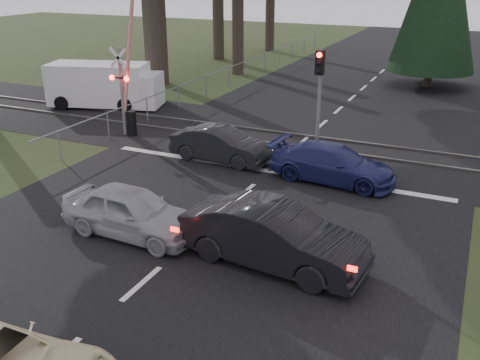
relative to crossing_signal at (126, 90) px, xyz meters
The scene contains 14 objects.
ground 12.37m from the crossing_signal, 53.38° to the right, with size 120.00×120.00×0.00m, color #2C3819.
road 7.56m from the crossing_signal, ahead, with size 14.00×100.00×0.01m, color black.
rail_corridor 7.88m from the crossing_signal, 16.92° to the left, with size 120.00×8.00×0.01m, color black.
stop_line 7.72m from the crossing_signal, 12.30° to the right, with size 13.00×0.35×0.00m, color silver.
rail_near 7.68m from the crossing_signal, 11.00° to the left, with size 120.00×0.12×0.10m, color #59544C.
rail_far 8.13m from the crossing_signal, 22.50° to the left, with size 120.00×0.12×0.10m, color #59544C.
crossing_signal is the anchor object (origin of this frame).
traffic_signal_center 8.36m from the crossing_signal, ahead, with size 0.32×0.48×4.10m.
fence_left 12.89m from the crossing_signal, 92.37° to the left, with size 0.10×36.00×1.20m, color slate, non-canonical shape.
dark_hatchback 12.46m from the crossing_signal, 38.01° to the right, with size 1.65×4.72×1.56m, color black.
silver_car 9.69m from the crossing_signal, 54.04° to the right, with size 1.64×4.08×1.39m, color #9D9FA4.
blue_sedan 9.85m from the crossing_signal, ahead, with size 1.79×4.39×1.27m, color navy.
dark_car_far 5.50m from the crossing_signal, 14.01° to the right, with size 1.37×3.92×1.29m, color black.
white_van 5.68m from the crossing_signal, 136.64° to the left, with size 6.18×3.70×2.28m.
Camera 1 is at (6.62, -8.88, 7.02)m, focal length 40.00 mm.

